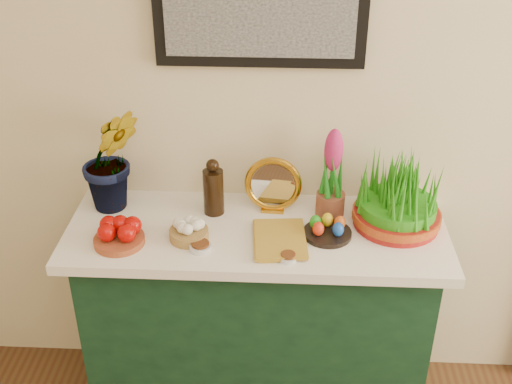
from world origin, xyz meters
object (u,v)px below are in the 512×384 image
sideboard (257,323)px  wheatgrass_sabzeh (399,197)px  book (254,239)px  mirror (273,185)px  hyacinth_green (109,143)px

sideboard → wheatgrass_sabzeh: wheatgrass_sabzeh is taller
sideboard → book: size_ratio=5.30×
mirror → book: mirror is taller
sideboard → wheatgrass_sabzeh: (0.51, 0.05, 0.58)m
hyacinth_green → wheatgrass_sabzeh: size_ratio=1.67×
hyacinth_green → book: hyacinth_green is taller
wheatgrass_sabzeh → sideboard: bearing=-174.9°
mirror → wheatgrass_sabzeh: wheatgrass_sabzeh is taller
mirror → wheatgrass_sabzeh: bearing=-10.4°
hyacinth_green → book: (0.54, -0.23, -0.26)m
hyacinth_green → book: 0.64m
sideboard → mirror: 0.59m
sideboard → mirror: mirror is taller
mirror → wheatgrass_sabzeh: (0.46, -0.08, 0.01)m
sideboard → hyacinth_green: 0.93m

